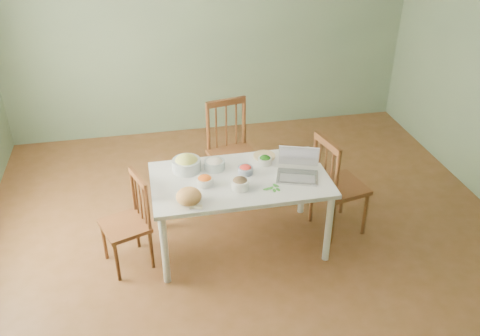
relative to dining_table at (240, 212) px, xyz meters
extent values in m
cube|color=#5A3717|center=(0.12, -0.05, -0.36)|extent=(5.00, 5.00, 0.00)
cube|color=gray|center=(0.12, 2.45, 0.99)|extent=(5.00, 0.00, 2.70)
ellipsoid|color=tan|center=(-0.47, -0.29, 0.42)|extent=(0.23, 0.23, 0.13)
cube|color=beige|center=(-0.43, -0.37, 0.37)|extent=(0.10, 0.06, 0.03)
cylinder|color=tan|center=(0.29, 0.32, 0.37)|extent=(0.22, 0.22, 0.02)
camera|label=1|loc=(-0.75, -3.66, 2.69)|focal=38.48mm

